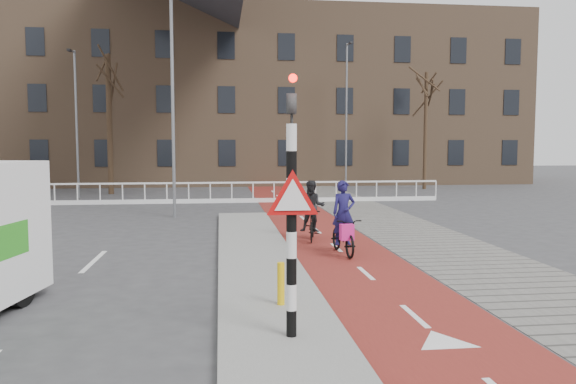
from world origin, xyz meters
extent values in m
plane|color=#38383A|center=(0.00, 0.00, 0.00)|extent=(120.00, 120.00, 0.00)
cube|color=maroon|center=(1.50, 10.00, 0.01)|extent=(2.50, 60.00, 0.01)
cube|color=slate|center=(4.30, 10.00, 0.01)|extent=(3.00, 60.00, 0.01)
cube|color=gray|center=(-0.70, 4.00, 0.06)|extent=(1.80, 16.00, 0.12)
cylinder|color=black|center=(-0.60, -2.00, 1.56)|extent=(0.14, 0.14, 2.88)
imported|color=black|center=(-0.60, -2.00, 3.40)|extent=(0.13, 0.16, 0.80)
cylinder|color=#FF0C05|center=(-0.60, -2.14, 3.58)|extent=(0.11, 0.02, 0.11)
cylinder|color=yellow|center=(-0.58, -0.48, 0.47)|extent=(0.12, 0.12, 0.70)
imported|color=black|center=(1.48, 4.11, 0.47)|extent=(0.74, 1.78, 0.92)
imported|color=#181448|center=(1.48, 4.11, 1.05)|extent=(0.61, 0.42, 1.59)
cube|color=#DA1E84|center=(1.44, 3.56, 0.65)|extent=(0.33, 0.23, 0.38)
imported|color=black|center=(1.05, 6.19, 0.48)|extent=(0.75, 1.61, 0.94)
imported|color=black|center=(1.05, 6.19, 0.98)|extent=(0.81, 0.69, 1.47)
cylinder|color=black|center=(-4.95, 0.35, 0.40)|extent=(0.42, 0.83, 0.79)
cube|color=silver|center=(-5.00, 17.00, 0.95)|extent=(28.00, 0.08, 0.08)
cube|color=silver|center=(-5.00, 17.00, 0.10)|extent=(28.00, 0.10, 0.20)
cube|color=#7F6047|center=(-3.00, 32.00, 6.00)|extent=(46.00, 10.00, 12.00)
cylinder|color=#312315|center=(-7.55, 22.59, 3.82)|extent=(0.30, 0.30, 7.65)
cylinder|color=#312315|center=(11.01, 23.89, 3.57)|extent=(0.22, 0.22, 7.13)
cylinder|color=slate|center=(-3.25, 11.92, 4.46)|extent=(0.12, 0.12, 8.92)
cylinder|color=slate|center=(-8.84, 20.74, 3.76)|extent=(0.12, 0.12, 7.51)
cylinder|color=slate|center=(6.28, 24.92, 4.47)|extent=(0.12, 0.12, 8.93)
camera|label=1|loc=(-1.55, -9.40, 2.72)|focal=35.00mm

